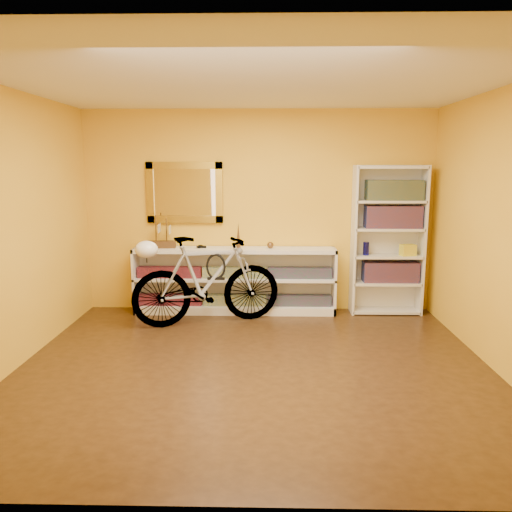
{
  "coord_description": "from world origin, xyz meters",
  "views": [
    {
      "loc": [
        0.12,
        -4.52,
        1.89
      ],
      "look_at": [
        0.0,
        0.7,
        0.95
      ],
      "focal_mm": 35.22,
      "sensor_mm": 36.0,
      "label": 1
    }
  ],
  "objects_px": {
    "bookcase": "(388,241)",
    "helmet": "(146,249)",
    "console_unit": "(235,280)",
    "bicycle": "(207,280)"
  },
  "relations": [
    {
      "from": "console_unit",
      "to": "bookcase",
      "type": "xyz_separation_m",
      "value": [
        1.96,
        0.03,
        0.52
      ]
    },
    {
      "from": "console_unit",
      "to": "bicycle",
      "type": "height_order",
      "value": "bicycle"
    },
    {
      "from": "bicycle",
      "to": "helmet",
      "type": "relative_size",
      "value": 6.92
    },
    {
      "from": "bookcase",
      "to": "bicycle",
      "type": "xyz_separation_m",
      "value": [
        -2.25,
        -0.52,
        -0.41
      ]
    },
    {
      "from": "bookcase",
      "to": "console_unit",
      "type": "bearing_deg",
      "value": -179.27
    },
    {
      "from": "console_unit",
      "to": "bookcase",
      "type": "distance_m",
      "value": 2.03
    },
    {
      "from": "bookcase",
      "to": "helmet",
      "type": "height_order",
      "value": "bookcase"
    },
    {
      "from": "console_unit",
      "to": "helmet",
      "type": "height_order",
      "value": "helmet"
    },
    {
      "from": "bookcase",
      "to": "helmet",
      "type": "distance_m",
      "value": 3.01
    },
    {
      "from": "helmet",
      "to": "bookcase",
      "type": "bearing_deg",
      "value": 14.13
    }
  ]
}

